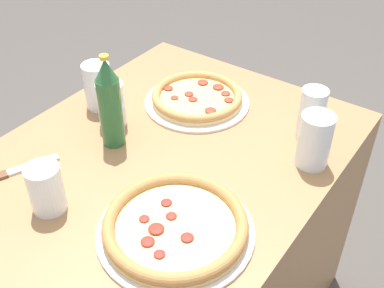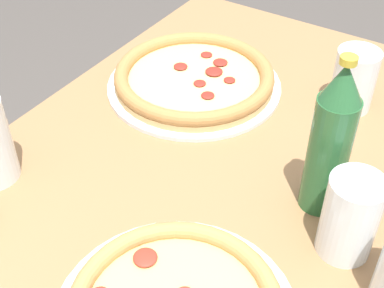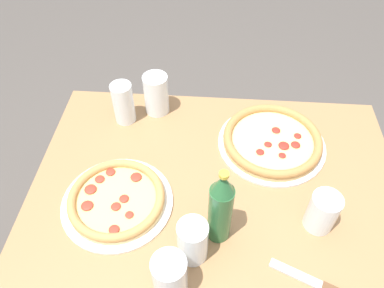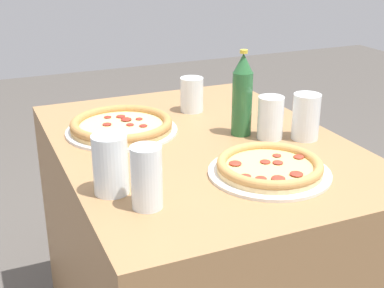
{
  "view_description": "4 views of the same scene",
  "coord_description": "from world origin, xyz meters",
  "px_view_note": "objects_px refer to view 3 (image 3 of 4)",
  "views": [
    {
      "loc": [
        -0.71,
        -0.62,
        1.53
      ],
      "look_at": [
        0.02,
        -0.1,
        0.83
      ],
      "focal_mm": 45.0,
      "sensor_mm": 36.0,
      "label": 1
    },
    {
      "loc": [
        0.57,
        0.28,
        1.35
      ],
      "look_at": [
        0.04,
        -0.06,
        0.81
      ],
      "focal_mm": 50.0,
      "sensor_mm": 36.0,
      "label": 2
    },
    {
      "loc": [
        0.02,
        0.62,
        1.64
      ],
      "look_at": [
        0.08,
        -0.1,
        0.84
      ],
      "focal_mm": 35.0,
      "sensor_mm": 36.0,
      "label": 3
    },
    {
      "loc": [
        1.31,
        -0.59,
        1.32
      ],
      "look_at": [
        0.08,
        -0.06,
        0.79
      ],
      "focal_mm": 50.0,
      "sensor_mm": 36.0,
      "label": 4
    }
  ],
  "objects_px": {
    "glass_water": "(322,213)",
    "beer_bottle": "(221,208)",
    "pizza_margherita": "(272,141)",
    "pizza_pepperoni": "(117,199)",
    "glass_lemonade": "(170,278)",
    "knife": "(317,284)",
    "glass_mango_juice": "(124,105)",
    "glass_cola": "(156,95)",
    "glass_orange_juice": "(193,242)"
  },
  "relations": [
    {
      "from": "glass_water",
      "to": "glass_orange_juice",
      "type": "distance_m",
      "value": 0.34
    },
    {
      "from": "pizza_pepperoni",
      "to": "glass_mango_juice",
      "type": "xyz_separation_m",
      "value": [
        0.04,
        -0.34,
        0.05
      ]
    },
    {
      "from": "pizza_margherita",
      "to": "beer_bottle",
      "type": "relative_size",
      "value": 1.32
    },
    {
      "from": "glass_mango_juice",
      "to": "glass_orange_juice",
      "type": "relative_size",
      "value": 1.14
    },
    {
      "from": "pizza_margherita",
      "to": "pizza_pepperoni",
      "type": "xyz_separation_m",
      "value": [
        0.44,
        0.25,
        -0.0
      ]
    },
    {
      "from": "pizza_margherita",
      "to": "knife",
      "type": "distance_m",
      "value": 0.45
    },
    {
      "from": "glass_orange_juice",
      "to": "pizza_pepperoni",
      "type": "bearing_deg",
      "value": -31.08
    },
    {
      "from": "pizza_pepperoni",
      "to": "pizza_margherita",
      "type": "bearing_deg",
      "value": -150.24
    },
    {
      "from": "glass_water",
      "to": "glass_lemonade",
      "type": "relative_size",
      "value": 0.86
    },
    {
      "from": "glass_orange_juice",
      "to": "glass_water",
      "type": "bearing_deg",
      "value": -161.46
    },
    {
      "from": "knife",
      "to": "glass_orange_juice",
      "type": "bearing_deg",
      "value": -10.84
    },
    {
      "from": "glass_mango_juice",
      "to": "pizza_pepperoni",
      "type": "bearing_deg",
      "value": 96.95
    },
    {
      "from": "glass_mango_juice",
      "to": "glass_orange_juice",
      "type": "distance_m",
      "value": 0.54
    },
    {
      "from": "glass_lemonade",
      "to": "knife",
      "type": "xyz_separation_m",
      "value": [
        -0.34,
        -0.03,
        -0.06
      ]
    },
    {
      "from": "glass_mango_juice",
      "to": "glass_orange_juice",
      "type": "height_order",
      "value": "glass_mango_juice"
    },
    {
      "from": "beer_bottle",
      "to": "glass_water",
      "type": "bearing_deg",
      "value": -169.74
    },
    {
      "from": "glass_lemonade",
      "to": "glass_mango_juice",
      "type": "bearing_deg",
      "value": -68.9
    },
    {
      "from": "beer_bottle",
      "to": "glass_cola",
      "type": "bearing_deg",
      "value": -64.19
    },
    {
      "from": "glass_mango_juice",
      "to": "knife",
      "type": "height_order",
      "value": "glass_mango_juice"
    },
    {
      "from": "glass_orange_juice",
      "to": "beer_bottle",
      "type": "bearing_deg",
      "value": -135.44
    },
    {
      "from": "pizza_margherita",
      "to": "glass_water",
      "type": "bearing_deg",
      "value": 110.4
    },
    {
      "from": "glass_cola",
      "to": "pizza_margherita",
      "type": "bearing_deg",
      "value": 160.41
    },
    {
      "from": "glass_orange_juice",
      "to": "knife",
      "type": "height_order",
      "value": "glass_orange_juice"
    },
    {
      "from": "glass_cola",
      "to": "knife",
      "type": "bearing_deg",
      "value": 128.53
    },
    {
      "from": "glass_mango_juice",
      "to": "glass_water",
      "type": "distance_m",
      "value": 0.69
    },
    {
      "from": "glass_mango_juice",
      "to": "glass_cola",
      "type": "bearing_deg",
      "value": -152.11
    },
    {
      "from": "glass_mango_juice",
      "to": "glass_cola",
      "type": "xyz_separation_m",
      "value": [
        -0.1,
        -0.05,
        0.0
      ]
    },
    {
      "from": "pizza_pepperoni",
      "to": "knife",
      "type": "xyz_separation_m",
      "value": [
        -0.52,
        0.19,
        -0.02
      ]
    },
    {
      "from": "pizza_margherita",
      "to": "glass_water",
      "type": "xyz_separation_m",
      "value": [
        -0.1,
        0.28,
        0.03
      ]
    },
    {
      "from": "glass_water",
      "to": "glass_mango_juice",
      "type": "bearing_deg",
      "value": -31.5
    },
    {
      "from": "glass_mango_juice",
      "to": "beer_bottle",
      "type": "bearing_deg",
      "value": 128.45
    },
    {
      "from": "pizza_pepperoni",
      "to": "glass_orange_juice",
      "type": "bearing_deg",
      "value": 148.92
    },
    {
      "from": "pizza_pepperoni",
      "to": "glass_cola",
      "type": "xyz_separation_m",
      "value": [
        -0.06,
        -0.39,
        0.05
      ]
    },
    {
      "from": "pizza_pepperoni",
      "to": "glass_cola",
      "type": "bearing_deg",
      "value": -98.69
    },
    {
      "from": "pizza_margherita",
      "to": "glass_orange_juice",
      "type": "relative_size",
      "value": 2.68
    },
    {
      "from": "pizza_pepperoni",
      "to": "glass_water",
      "type": "xyz_separation_m",
      "value": [
        -0.54,
        0.02,
        0.03
      ]
    },
    {
      "from": "pizza_pepperoni",
      "to": "glass_mango_juice",
      "type": "relative_size",
      "value": 2.15
    },
    {
      "from": "glass_lemonade",
      "to": "glass_water",
      "type": "bearing_deg",
      "value": -151.37
    },
    {
      "from": "pizza_margherita",
      "to": "knife",
      "type": "relative_size",
      "value": 1.64
    },
    {
      "from": "glass_cola",
      "to": "beer_bottle",
      "type": "bearing_deg",
      "value": 115.81
    },
    {
      "from": "glass_cola",
      "to": "glass_lemonade",
      "type": "xyz_separation_m",
      "value": [
        -0.12,
        0.61,
        -0.0
      ]
    },
    {
      "from": "glass_water",
      "to": "beer_bottle",
      "type": "bearing_deg",
      "value": 10.26
    },
    {
      "from": "knife",
      "to": "glass_water",
      "type": "bearing_deg",
      "value": -98.3
    },
    {
      "from": "pizza_margherita",
      "to": "glass_water",
      "type": "height_order",
      "value": "glass_water"
    },
    {
      "from": "glass_orange_juice",
      "to": "knife",
      "type": "relative_size",
      "value": 0.61
    },
    {
      "from": "pizza_margherita",
      "to": "glass_water",
      "type": "distance_m",
      "value": 0.3
    },
    {
      "from": "glass_lemonade",
      "to": "glass_orange_juice",
      "type": "height_order",
      "value": "glass_lemonade"
    },
    {
      "from": "glass_water",
      "to": "glass_cola",
      "type": "bearing_deg",
      "value": -40.34
    },
    {
      "from": "glass_mango_juice",
      "to": "glass_lemonade",
      "type": "xyz_separation_m",
      "value": [
        -0.22,
        0.56,
        -0.0
      ]
    },
    {
      "from": "glass_cola",
      "to": "glass_lemonade",
      "type": "distance_m",
      "value": 0.62
    }
  ]
}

